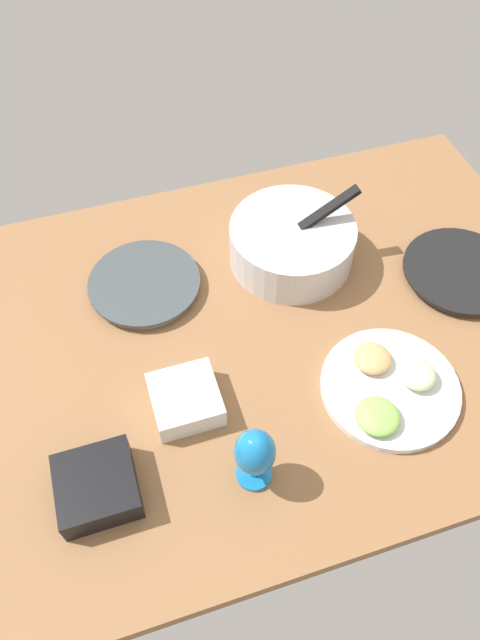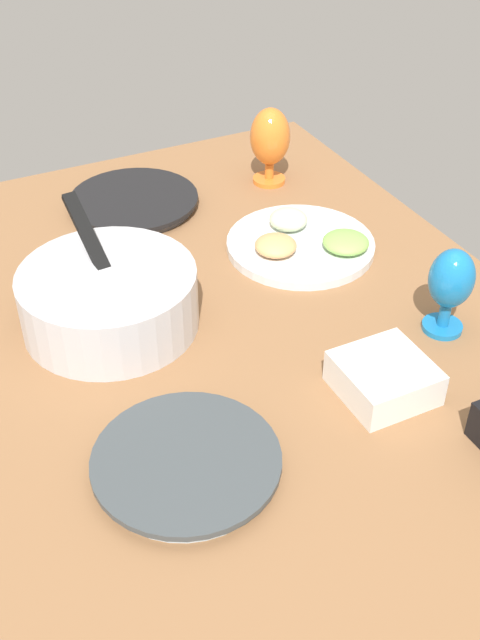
{
  "view_description": "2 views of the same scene",
  "coord_description": "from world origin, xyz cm",
  "px_view_note": "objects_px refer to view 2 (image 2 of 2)",
  "views": [
    {
      "loc": [
        -23.36,
        -72.32,
        108.87
      ],
      "look_at": [
        -0.14,
        1.24,
        4.1
      ],
      "focal_mm": 33.02,
      "sensor_mm": 36.0,
      "label": 1
    },
    {
      "loc": [
        -87.5,
        45.87,
        83.32
      ],
      "look_at": [
        4.96,
        0.51,
        4.1
      ],
      "focal_mm": 43.88,
      "sensor_mm": 36.0,
      "label": 2
    }
  ],
  "objects_px": {
    "mixing_bowl": "(109,297)",
    "square_bowl_white": "(384,376)",
    "dinner_plate_left": "(186,464)",
    "dinner_plate_right": "(134,202)",
    "hurricane_glass_blue": "(451,283)",
    "fruit_platter": "(302,242)",
    "hurricane_glass_orange": "(270,139)"
  },
  "relations": [
    {
      "from": "mixing_bowl",
      "to": "square_bowl_white",
      "type": "height_order",
      "value": "mixing_bowl"
    },
    {
      "from": "mixing_bowl",
      "to": "square_bowl_white",
      "type": "distance_m",
      "value": 0.48
    },
    {
      "from": "dinner_plate_left",
      "to": "square_bowl_white",
      "type": "height_order",
      "value": "square_bowl_white"
    },
    {
      "from": "dinner_plate_right",
      "to": "fruit_platter",
      "type": "height_order",
      "value": "fruit_platter"
    },
    {
      "from": "mixing_bowl",
      "to": "square_bowl_white",
      "type": "relative_size",
      "value": 2.32
    },
    {
      "from": "dinner_plate_left",
      "to": "hurricane_glass_blue",
      "type": "bearing_deg",
      "value": -78.94
    },
    {
      "from": "mixing_bowl",
      "to": "hurricane_glass_orange",
      "type": "relative_size",
      "value": 1.8
    },
    {
      "from": "hurricane_glass_orange",
      "to": "square_bowl_white",
      "type": "bearing_deg",
      "value": 166.44
    },
    {
      "from": "fruit_platter",
      "to": "hurricane_glass_orange",
      "type": "bearing_deg",
      "value": -15.07
    },
    {
      "from": "dinner_plate_left",
      "to": "dinner_plate_right",
      "type": "distance_m",
      "value": 0.76
    },
    {
      "from": "dinner_plate_right",
      "to": "hurricane_glass_orange",
      "type": "height_order",
      "value": "hurricane_glass_orange"
    },
    {
      "from": "dinner_plate_left",
      "to": "square_bowl_white",
      "type": "relative_size",
      "value": 1.97
    },
    {
      "from": "fruit_platter",
      "to": "dinner_plate_right",
      "type": "bearing_deg",
      "value": 38.03
    },
    {
      "from": "dinner_plate_left",
      "to": "mixing_bowl",
      "type": "distance_m",
      "value": 0.37
    },
    {
      "from": "square_bowl_white",
      "to": "mixing_bowl",
      "type": "bearing_deg",
      "value": 42.73
    },
    {
      "from": "hurricane_glass_blue",
      "to": "square_bowl_white",
      "type": "xyz_separation_m",
      "value": [
        -0.09,
        0.18,
        -0.07
      ]
    },
    {
      "from": "dinner_plate_left",
      "to": "mixing_bowl",
      "type": "bearing_deg",
      "value": -2.24
    },
    {
      "from": "dinner_plate_left",
      "to": "hurricane_glass_orange",
      "type": "bearing_deg",
      "value": -35.38
    },
    {
      "from": "dinner_plate_right",
      "to": "hurricane_glass_blue",
      "type": "relative_size",
      "value": 1.74
    },
    {
      "from": "dinner_plate_left",
      "to": "square_bowl_white",
      "type": "xyz_separation_m",
      "value": [
        0.02,
        -0.34,
        0.02
      ]
    },
    {
      "from": "hurricane_glass_blue",
      "to": "square_bowl_white",
      "type": "relative_size",
      "value": 1.17
    },
    {
      "from": "fruit_platter",
      "to": "hurricane_glass_blue",
      "type": "distance_m",
      "value": 0.35
    },
    {
      "from": "hurricane_glass_blue",
      "to": "square_bowl_white",
      "type": "height_order",
      "value": "hurricane_glass_blue"
    },
    {
      "from": "dinner_plate_right",
      "to": "fruit_platter",
      "type": "relative_size",
      "value": 0.94
    },
    {
      "from": "dinner_plate_left",
      "to": "dinner_plate_right",
      "type": "relative_size",
      "value": 0.96
    },
    {
      "from": "mixing_bowl",
      "to": "hurricane_glass_blue",
      "type": "bearing_deg",
      "value": -117.48
    },
    {
      "from": "dinner_plate_left",
      "to": "hurricane_glass_orange",
      "type": "xyz_separation_m",
      "value": [
        0.71,
        -0.51,
        0.09
      ]
    },
    {
      "from": "fruit_platter",
      "to": "square_bowl_white",
      "type": "bearing_deg",
      "value": 167.47
    },
    {
      "from": "dinner_plate_right",
      "to": "mixing_bowl",
      "type": "height_order",
      "value": "mixing_bowl"
    },
    {
      "from": "dinner_plate_left",
      "to": "hurricane_glass_blue",
      "type": "xyz_separation_m",
      "value": [
        0.1,
        -0.52,
        0.08
      ]
    },
    {
      "from": "dinner_plate_right",
      "to": "fruit_platter",
      "type": "xyz_separation_m",
      "value": [
        -0.31,
        -0.24,
        0.0
      ]
    },
    {
      "from": "dinner_plate_left",
      "to": "hurricane_glass_blue",
      "type": "relative_size",
      "value": 1.68
    }
  ]
}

